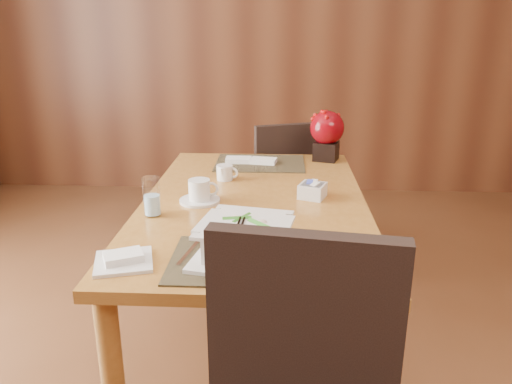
{
  "coord_description": "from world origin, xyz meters",
  "views": [
    {
      "loc": [
        0.1,
        -1.3,
        1.43
      ],
      "look_at": [
        0.02,
        0.35,
        0.87
      ],
      "focal_mm": 35.0,
      "sensor_mm": 36.0,
      "label": 1
    }
  ],
  "objects_px": {
    "creamer_jug": "(225,172)",
    "water_glass": "(152,197)",
    "sugar_caddy": "(312,191)",
    "dining_table": "(254,222)",
    "far_chair": "(282,186)",
    "berry_decor": "(327,132)",
    "coffee_cup": "(199,192)",
    "bread_plate": "(124,262)",
    "soup_setting": "(245,241)"
  },
  "relations": [
    {
      "from": "creamer_jug",
      "to": "water_glass",
      "type": "bearing_deg",
      "value": -98.55
    },
    {
      "from": "water_glass",
      "to": "sugar_caddy",
      "type": "distance_m",
      "value": 0.65
    },
    {
      "from": "dining_table",
      "to": "far_chair",
      "type": "relative_size",
      "value": 1.67
    },
    {
      "from": "sugar_caddy",
      "to": "berry_decor",
      "type": "xyz_separation_m",
      "value": [
        0.1,
        0.6,
        0.12
      ]
    },
    {
      "from": "dining_table",
      "to": "coffee_cup",
      "type": "xyz_separation_m",
      "value": [
        -0.22,
        -0.03,
        0.14
      ]
    },
    {
      "from": "coffee_cup",
      "to": "sugar_caddy",
      "type": "relative_size",
      "value": 1.65
    },
    {
      "from": "far_chair",
      "to": "sugar_caddy",
      "type": "bearing_deg",
      "value": 77.75
    },
    {
      "from": "creamer_jug",
      "to": "sugar_caddy",
      "type": "distance_m",
      "value": 0.45
    },
    {
      "from": "sugar_caddy",
      "to": "water_glass",
      "type": "bearing_deg",
      "value": -159.21
    },
    {
      "from": "water_glass",
      "to": "far_chair",
      "type": "relative_size",
      "value": 0.16
    },
    {
      "from": "dining_table",
      "to": "creamer_jug",
      "type": "xyz_separation_m",
      "value": [
        -0.15,
        0.27,
        0.13
      ]
    },
    {
      "from": "water_glass",
      "to": "sugar_caddy",
      "type": "xyz_separation_m",
      "value": [
        0.61,
        0.23,
        -0.04
      ]
    },
    {
      "from": "bread_plate",
      "to": "coffee_cup",
      "type": "bearing_deg",
      "value": 75.45
    },
    {
      "from": "coffee_cup",
      "to": "bread_plate",
      "type": "bearing_deg",
      "value": -104.55
    },
    {
      "from": "creamer_jug",
      "to": "bread_plate",
      "type": "distance_m",
      "value": 0.88
    },
    {
      "from": "sugar_caddy",
      "to": "far_chair",
      "type": "xyz_separation_m",
      "value": [
        -0.12,
        0.9,
        -0.27
      ]
    },
    {
      "from": "soup_setting",
      "to": "sugar_caddy",
      "type": "bearing_deg",
      "value": 78.58
    },
    {
      "from": "dining_table",
      "to": "soup_setting",
      "type": "bearing_deg",
      "value": -89.91
    },
    {
      "from": "soup_setting",
      "to": "creamer_jug",
      "type": "bearing_deg",
      "value": 111.54
    },
    {
      "from": "water_glass",
      "to": "bread_plate",
      "type": "distance_m",
      "value": 0.4
    },
    {
      "from": "water_glass",
      "to": "bread_plate",
      "type": "relative_size",
      "value": 0.88
    },
    {
      "from": "bread_plate",
      "to": "far_chair",
      "type": "xyz_separation_m",
      "value": [
        0.48,
        1.53,
        -0.25
      ]
    },
    {
      "from": "far_chair",
      "to": "creamer_jug",
      "type": "bearing_deg",
      "value": 48.59
    },
    {
      "from": "berry_decor",
      "to": "creamer_jug",
      "type": "bearing_deg",
      "value": -142.94
    },
    {
      "from": "sugar_caddy",
      "to": "bread_plate",
      "type": "bearing_deg",
      "value": -133.82
    },
    {
      "from": "water_glass",
      "to": "sugar_caddy",
      "type": "height_order",
      "value": "water_glass"
    },
    {
      "from": "soup_setting",
      "to": "water_glass",
      "type": "bearing_deg",
      "value": 147.97
    },
    {
      "from": "coffee_cup",
      "to": "berry_decor",
      "type": "height_order",
      "value": "berry_decor"
    },
    {
      "from": "dining_table",
      "to": "coffee_cup",
      "type": "relative_size",
      "value": 9.2
    },
    {
      "from": "dining_table",
      "to": "soup_setting",
      "type": "distance_m",
      "value": 0.55
    },
    {
      "from": "creamer_jug",
      "to": "bread_plate",
      "type": "xyz_separation_m",
      "value": [
        -0.21,
        -0.85,
        -0.03
      ]
    },
    {
      "from": "water_glass",
      "to": "berry_decor",
      "type": "bearing_deg",
      "value": 49.42
    },
    {
      "from": "coffee_cup",
      "to": "creamer_jug",
      "type": "bearing_deg",
      "value": 77.31
    },
    {
      "from": "coffee_cup",
      "to": "creamer_jug",
      "type": "xyz_separation_m",
      "value": [
        0.07,
        0.3,
        -0.01
      ]
    },
    {
      "from": "sugar_caddy",
      "to": "berry_decor",
      "type": "bearing_deg",
      "value": 80.11
    },
    {
      "from": "berry_decor",
      "to": "far_chair",
      "type": "relative_size",
      "value": 0.29
    },
    {
      "from": "sugar_caddy",
      "to": "far_chair",
      "type": "relative_size",
      "value": 0.11
    },
    {
      "from": "soup_setting",
      "to": "bread_plate",
      "type": "xyz_separation_m",
      "value": [
        -0.36,
        -0.05,
        -0.05
      ]
    },
    {
      "from": "dining_table",
      "to": "bread_plate",
      "type": "xyz_separation_m",
      "value": [
        -0.36,
        -0.58,
        0.1
      ]
    },
    {
      "from": "water_glass",
      "to": "bread_plate",
      "type": "bearing_deg",
      "value": -88.71
    },
    {
      "from": "coffee_cup",
      "to": "creamer_jug",
      "type": "distance_m",
      "value": 0.31
    },
    {
      "from": "water_glass",
      "to": "berry_decor",
      "type": "distance_m",
      "value": 1.1
    },
    {
      "from": "berry_decor",
      "to": "far_chair",
      "type": "xyz_separation_m",
      "value": [
        -0.23,
        0.3,
        -0.39
      ]
    },
    {
      "from": "dining_table",
      "to": "coffee_cup",
      "type": "height_order",
      "value": "coffee_cup"
    },
    {
      "from": "soup_setting",
      "to": "bread_plate",
      "type": "distance_m",
      "value": 0.37
    },
    {
      "from": "soup_setting",
      "to": "sugar_caddy",
      "type": "relative_size",
      "value": 3.46
    },
    {
      "from": "water_glass",
      "to": "far_chair",
      "type": "bearing_deg",
      "value": 66.87
    },
    {
      "from": "water_glass",
      "to": "far_chair",
      "type": "xyz_separation_m",
      "value": [
        0.48,
        1.13,
        -0.32
      ]
    },
    {
      "from": "soup_setting",
      "to": "water_glass",
      "type": "relative_size",
      "value": 2.32
    },
    {
      "from": "dining_table",
      "to": "berry_decor",
      "type": "bearing_deg",
      "value": 62.04
    }
  ]
}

